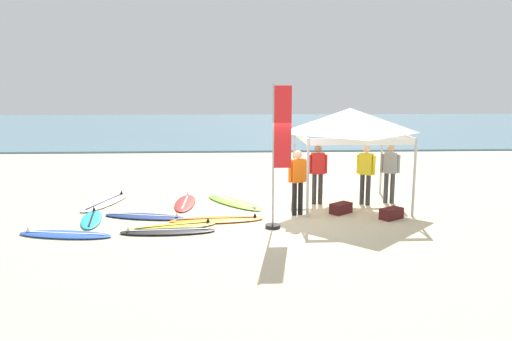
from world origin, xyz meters
name	(u,v)px	position (x,y,z in m)	size (l,w,h in m)	color
ground_plane	(269,216)	(0.00, 0.00, 0.00)	(80.00, 80.00, 0.00)	beige
sea	(243,126)	(0.00, 30.77, 0.05)	(80.00, 36.00, 0.10)	#568499
canopy_tent	(350,121)	(2.35, 1.22, 2.39)	(2.88, 2.88, 2.75)	#B7B7BC
surfboard_white	(105,202)	(-4.63, 1.69, 0.04)	(1.24, 2.47, 0.19)	white
surfboard_cyan	(92,219)	(-4.50, -0.15, 0.04)	(0.84, 1.89, 0.19)	#23B2CC
surfboard_black	(167,231)	(-2.45, -1.30, 0.04)	(2.21, 0.69, 0.19)	black
surfboard_blue	(65,234)	(-4.73, -1.44, 0.04)	(2.26, 0.96, 0.19)	blue
surfboard_red	(185,203)	(-2.31, 1.49, 0.04)	(0.57, 2.09, 0.19)	red
surfboard_orange	(217,220)	(-1.33, -0.36, 0.04)	(2.41, 0.84, 0.19)	orange
surfboard_lime	(234,202)	(-0.91, 1.47, 0.04)	(1.94, 2.31, 0.19)	#7AD12D
surfboard_yellow	(173,227)	(-2.36, -0.93, 0.04)	(2.16, 1.12, 0.19)	yellow
surfboard_navy	(145,216)	(-3.21, 0.05, 0.04)	(2.22, 1.05, 0.19)	navy
person_red	(318,170)	(1.49, 1.33, 0.99)	(0.55, 0.23, 1.71)	#2D2D33
person_yellow	(366,171)	(2.84, 1.16, 0.99)	(0.46, 0.39, 1.71)	#2D2D33
person_orange	(298,178)	(0.76, 0.14, 0.99)	(0.52, 0.34, 1.71)	black
person_grey	(390,169)	(3.59, 1.35, 0.99)	(0.53, 0.32, 1.71)	#383842
banner_flag	(278,163)	(0.13, -1.03, 1.57)	(0.60, 0.36, 3.40)	#99999E
gear_bag_near_tent	(391,214)	(3.10, -0.38, 0.14)	(0.60, 0.32, 0.28)	#4C1919
gear_bag_by_pole	(341,208)	(1.94, 0.23, 0.14)	(0.60, 0.32, 0.28)	#4C1919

